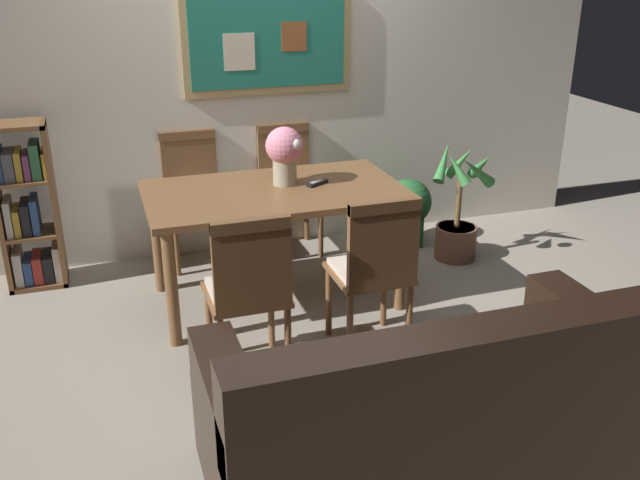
{
  "coord_description": "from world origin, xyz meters",
  "views": [
    {
      "loc": [
        -1.13,
        -3.5,
        2.05
      ],
      "look_at": [
        -0.06,
        -0.28,
        0.65
      ],
      "focal_mm": 39.44,
      "sensor_mm": 36.0,
      "label": 1
    }
  ],
  "objects_px": {
    "dining_chair_far_right": "(288,178)",
    "flower_vase": "(285,151)",
    "potted_palm": "(458,219)",
    "dining_chair_near_left": "(249,283)",
    "potted_ivy": "(408,209)",
    "dining_table": "(275,204)",
    "dining_chair_near_right": "(375,262)",
    "dining_chair_far_left": "(193,187)",
    "bookshelf": "(29,211)",
    "leather_couch": "(431,413)",
    "tv_remote": "(317,183)"
  },
  "relations": [
    {
      "from": "flower_vase",
      "to": "tv_remote",
      "type": "bearing_deg",
      "value": -22.6
    },
    {
      "from": "bookshelf",
      "to": "tv_remote",
      "type": "xyz_separation_m",
      "value": [
        1.71,
        -0.71,
        0.24
      ]
    },
    {
      "from": "dining_chair_far_left",
      "to": "leather_couch",
      "type": "bearing_deg",
      "value": -77.8
    },
    {
      "from": "bookshelf",
      "to": "potted_ivy",
      "type": "bearing_deg",
      "value": -2.38
    },
    {
      "from": "dining_table",
      "to": "dining_chair_near_left",
      "type": "distance_m",
      "value": 0.89
    },
    {
      "from": "leather_couch",
      "to": "flower_vase",
      "type": "relative_size",
      "value": 5.09
    },
    {
      "from": "dining_table",
      "to": "flower_vase",
      "type": "distance_m",
      "value": 0.32
    },
    {
      "from": "dining_chair_far_right",
      "to": "leather_couch",
      "type": "bearing_deg",
      "value": -92.8
    },
    {
      "from": "bookshelf",
      "to": "potted_palm",
      "type": "relative_size",
      "value": 1.29
    },
    {
      "from": "tv_remote",
      "to": "leather_couch",
      "type": "bearing_deg",
      "value": -92.95
    },
    {
      "from": "leather_couch",
      "to": "tv_remote",
      "type": "height_order",
      "value": "leather_couch"
    },
    {
      "from": "dining_chair_near_left",
      "to": "potted_ivy",
      "type": "xyz_separation_m",
      "value": [
        1.54,
        1.42,
        -0.27
      ]
    },
    {
      "from": "potted_palm",
      "to": "flower_vase",
      "type": "bearing_deg",
      "value": -173.65
    },
    {
      "from": "bookshelf",
      "to": "dining_chair_near_left",
      "type": "bearing_deg",
      "value": -54.52
    },
    {
      "from": "dining_table",
      "to": "dining_chair_far_left",
      "type": "relative_size",
      "value": 1.68
    },
    {
      "from": "dining_chair_near_left",
      "to": "tv_remote",
      "type": "distance_m",
      "value": 1.05
    },
    {
      "from": "dining_chair_far_right",
      "to": "bookshelf",
      "type": "relative_size",
      "value": 0.84
    },
    {
      "from": "dining_table",
      "to": "bookshelf",
      "type": "xyz_separation_m",
      "value": [
        -1.44,
        0.72,
        -0.13
      ]
    },
    {
      "from": "dining_chair_far_right",
      "to": "potted_palm",
      "type": "xyz_separation_m",
      "value": [
        1.08,
        -0.58,
        -0.24
      ]
    },
    {
      "from": "dining_chair_near_right",
      "to": "potted_palm",
      "type": "distance_m",
      "value": 1.47
    },
    {
      "from": "potted_palm",
      "to": "dining_chair_near_right",
      "type": "bearing_deg",
      "value": -136.52
    },
    {
      "from": "dining_chair_far_left",
      "to": "dining_chair_near_left",
      "type": "relative_size",
      "value": 1.0
    },
    {
      "from": "bookshelf",
      "to": "potted_ivy",
      "type": "height_order",
      "value": "bookshelf"
    },
    {
      "from": "potted_ivy",
      "to": "dining_chair_near_right",
      "type": "bearing_deg",
      "value": -121.52
    },
    {
      "from": "dining_chair_near_right",
      "to": "bookshelf",
      "type": "relative_size",
      "value": 0.84
    },
    {
      "from": "dining_chair_near_right",
      "to": "tv_remote",
      "type": "height_order",
      "value": "dining_chair_near_right"
    },
    {
      "from": "dining_chair_far_right",
      "to": "flower_vase",
      "type": "distance_m",
      "value": 0.85
    },
    {
      "from": "leather_couch",
      "to": "flower_vase",
      "type": "bearing_deg",
      "value": 92.73
    },
    {
      "from": "dining_chair_far_left",
      "to": "leather_couch",
      "type": "height_order",
      "value": "dining_chair_far_left"
    },
    {
      "from": "dining_chair_near_left",
      "to": "bookshelf",
      "type": "distance_m",
      "value": 1.88
    },
    {
      "from": "dining_chair_far_right",
      "to": "tv_remote",
      "type": "bearing_deg",
      "value": -92.46
    },
    {
      "from": "leather_couch",
      "to": "dining_chair_far_right",
      "type": "bearing_deg",
      "value": 87.2
    },
    {
      "from": "dining_chair_far_right",
      "to": "bookshelf",
      "type": "height_order",
      "value": "bookshelf"
    },
    {
      "from": "dining_chair_far_left",
      "to": "tv_remote",
      "type": "distance_m",
      "value": 1.05
    },
    {
      "from": "dining_chair_far_left",
      "to": "potted_ivy",
      "type": "height_order",
      "value": "dining_chair_far_left"
    },
    {
      "from": "dining_chair_far_left",
      "to": "bookshelf",
      "type": "xyz_separation_m",
      "value": [
        -1.07,
        -0.09,
        -0.03
      ]
    },
    {
      "from": "dining_chair_near_right",
      "to": "leather_couch",
      "type": "height_order",
      "value": "dining_chair_near_right"
    },
    {
      "from": "dining_table",
      "to": "dining_chair_near_right",
      "type": "xyz_separation_m",
      "value": [
        0.34,
        -0.77,
        -0.1
      ]
    },
    {
      "from": "leather_couch",
      "to": "potted_palm",
      "type": "relative_size",
      "value": 2.14
    },
    {
      "from": "dining_chair_far_left",
      "to": "dining_table",
      "type": "bearing_deg",
      "value": -64.84
    },
    {
      "from": "dining_table",
      "to": "dining_chair_near_right",
      "type": "height_order",
      "value": "dining_chair_near_right"
    },
    {
      "from": "dining_chair_far_left",
      "to": "potted_palm",
      "type": "xyz_separation_m",
      "value": [
        1.77,
        -0.58,
        -0.24
      ]
    },
    {
      "from": "dining_chair_near_left",
      "to": "tv_remote",
      "type": "relative_size",
      "value": 5.79
    },
    {
      "from": "dining_chair_far_right",
      "to": "potted_ivy",
      "type": "relative_size",
      "value": 1.55
    },
    {
      "from": "potted_ivy",
      "to": "potted_palm",
      "type": "relative_size",
      "value": 0.7
    },
    {
      "from": "dining_chair_far_right",
      "to": "dining_table",
      "type": "bearing_deg",
      "value": -110.86
    },
    {
      "from": "potted_ivy",
      "to": "flower_vase",
      "type": "relative_size",
      "value": 1.66
    },
    {
      "from": "dining_chair_far_left",
      "to": "bookshelf",
      "type": "height_order",
      "value": "bookshelf"
    },
    {
      "from": "dining_chair_far_left",
      "to": "dining_chair_near_left",
      "type": "bearing_deg",
      "value": -89.08
    },
    {
      "from": "dining_chair_near_left",
      "to": "dining_chair_near_right",
      "type": "distance_m",
      "value": 0.69
    }
  ]
}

